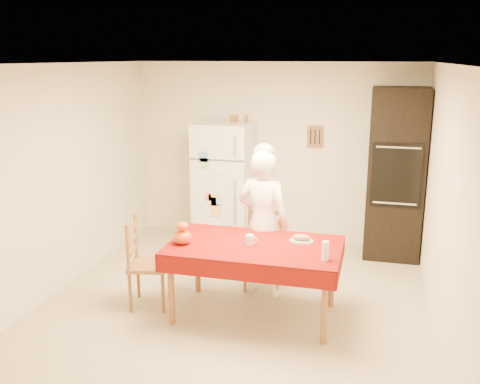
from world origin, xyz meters
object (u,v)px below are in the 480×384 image
(oven_cabinet, at_px, (396,174))
(wine_glass, at_px, (325,251))
(seated_woman, at_px, (263,223))
(dining_table, at_px, (255,251))
(chair_left, at_px, (143,260))
(refrigerator, at_px, (224,184))
(pumpkin_lower, at_px, (183,237))
(bread_plate, at_px, (301,241))
(chair_far, at_px, (264,243))
(coffee_mug, at_px, (250,240))

(oven_cabinet, bearing_deg, wine_glass, -105.45)
(seated_woman, distance_m, wine_glass, 1.08)
(dining_table, distance_m, chair_left, 1.20)
(refrigerator, bearing_deg, oven_cabinet, 1.18)
(pumpkin_lower, bearing_deg, seated_woman, 46.65)
(oven_cabinet, distance_m, chair_left, 3.40)
(chair_left, xyz_separation_m, bread_plate, (1.62, 0.25, 0.26))
(chair_far, height_order, bread_plate, chair_far)
(bread_plate, bearing_deg, refrigerator, 125.80)
(chair_left, distance_m, seated_woman, 1.34)
(seated_woman, distance_m, coffee_mug, 0.56)
(refrigerator, xyz_separation_m, bread_plate, (1.35, -1.87, -0.08))
(seated_woman, height_order, coffee_mug, seated_woman)
(refrigerator, relative_size, oven_cabinet, 0.77)
(bread_plate, bearing_deg, seated_woman, 142.71)
(refrigerator, xyz_separation_m, chair_far, (0.85, -1.30, -0.34))
(seated_woman, bearing_deg, wine_glass, 146.47)
(refrigerator, height_order, dining_table, refrigerator)
(coffee_mug, bearing_deg, chair_far, 91.46)
(dining_table, relative_size, seated_woman, 1.04)
(oven_cabinet, relative_size, chair_far, 2.32)
(refrigerator, distance_m, dining_table, 2.26)
(oven_cabinet, xyz_separation_m, bread_plate, (-0.93, -1.92, -0.33))
(chair_far, distance_m, pumpkin_lower, 1.16)
(dining_table, bearing_deg, wine_glass, -18.48)
(chair_far, distance_m, wine_glass, 1.31)
(wine_glass, bearing_deg, bread_plate, 123.16)
(dining_table, bearing_deg, oven_cabinet, 57.12)
(refrigerator, xyz_separation_m, chair_left, (-0.27, -2.13, -0.34))
(seated_woman, relative_size, wine_glass, 9.26)
(chair_far, bearing_deg, pumpkin_lower, -129.58)
(chair_far, bearing_deg, coffee_mug, -93.71)
(chair_far, height_order, coffee_mug, chair_far)
(chair_left, height_order, wine_glass, chair_left)
(refrigerator, relative_size, dining_table, 1.00)
(dining_table, xyz_separation_m, seated_woman, (-0.03, 0.54, 0.12))
(pumpkin_lower, bearing_deg, chair_far, 55.59)
(seated_woman, height_order, bread_plate, seated_woman)
(chair_left, height_order, seated_woman, seated_woman)
(refrigerator, relative_size, chair_left, 1.79)
(refrigerator, distance_m, seated_woman, 1.76)
(dining_table, bearing_deg, coffee_mug, -159.28)
(refrigerator, relative_size, wine_glass, 9.66)
(refrigerator, bearing_deg, chair_left, -97.14)
(chair_far, height_order, pumpkin_lower, chair_far)
(wine_glass, bearing_deg, oven_cabinet, 74.55)
(seated_woman, height_order, pumpkin_lower, seated_woman)
(pumpkin_lower, height_order, wine_glass, wine_glass)
(oven_cabinet, xyz_separation_m, pumpkin_lower, (-2.06, -2.27, -0.27))
(dining_table, height_order, chair_left, chair_left)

